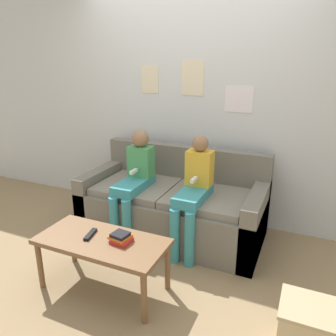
# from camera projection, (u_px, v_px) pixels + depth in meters

# --- Properties ---
(ground_plane) EXTENTS (10.00, 10.00, 0.00)m
(ground_plane) POSITION_uv_depth(u_px,v_px,m) (150.00, 258.00, 3.01)
(ground_plane) COLOR #937A56
(wall_back) EXTENTS (8.00, 0.06, 2.60)m
(wall_back) POSITION_uv_depth(u_px,v_px,m) (193.00, 103.00, 3.54)
(wall_back) COLOR silver
(wall_back) RESTS_ON ground_plane
(couch) EXTENTS (1.83, 0.86, 0.86)m
(couch) POSITION_uv_depth(u_px,v_px,m) (173.00, 206.00, 3.39)
(couch) COLOR #6B665B
(couch) RESTS_ON ground_plane
(coffee_table) EXTENTS (1.01, 0.47, 0.44)m
(coffee_table) POSITION_uv_depth(u_px,v_px,m) (102.00, 245.00, 2.51)
(coffee_table) COLOR brown
(coffee_table) RESTS_ON ground_plane
(person_left) EXTENTS (0.24, 0.58, 1.08)m
(person_left) POSITION_uv_depth(u_px,v_px,m) (134.00, 179.00, 3.24)
(person_left) COLOR teal
(person_left) RESTS_ON ground_plane
(person_right) EXTENTS (0.24, 0.58, 1.09)m
(person_right) POSITION_uv_depth(u_px,v_px,m) (194.00, 190.00, 3.00)
(person_right) COLOR teal
(person_right) RESTS_ON ground_plane
(tv_remote) EXTENTS (0.07, 0.17, 0.02)m
(tv_remote) POSITION_uv_depth(u_px,v_px,m) (90.00, 234.00, 2.55)
(tv_remote) COLOR black
(tv_remote) RESTS_ON coffee_table
(book_stack) EXTENTS (0.17, 0.16, 0.07)m
(book_stack) POSITION_uv_depth(u_px,v_px,m) (121.00, 238.00, 2.45)
(book_stack) COLOR red
(book_stack) RESTS_ON coffee_table
(storage_box) EXTENTS (0.43, 0.33, 0.35)m
(storage_box) POSITION_uv_depth(u_px,v_px,m) (314.00, 332.00, 1.98)
(storage_box) COLOR #CCB284
(storage_box) RESTS_ON ground_plane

